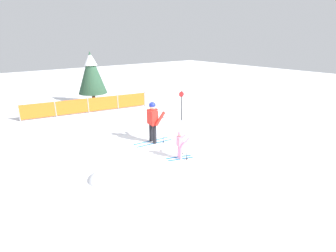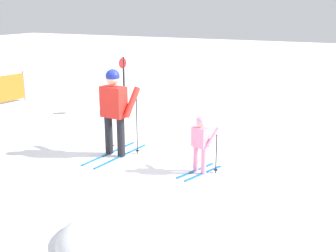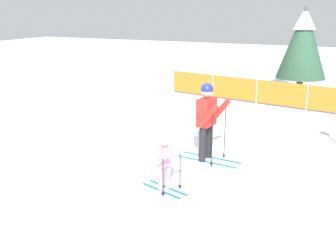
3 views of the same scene
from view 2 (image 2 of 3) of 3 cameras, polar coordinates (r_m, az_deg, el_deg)
ground_plane at (r=8.23m, az=-6.87°, el=-4.61°), size 60.00×60.00×0.00m
skier_adult at (r=8.23m, az=-7.28°, el=2.84°), size 1.66×0.77×1.73m
skier_child at (r=7.42m, az=4.45°, el=-1.95°), size 1.00×0.57×1.04m
trail_marker at (r=11.49m, az=-6.04°, el=6.29°), size 0.28×0.06×1.57m
snow_mound at (r=5.65m, az=-8.57°, el=-14.83°), size 1.37×1.16×0.55m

